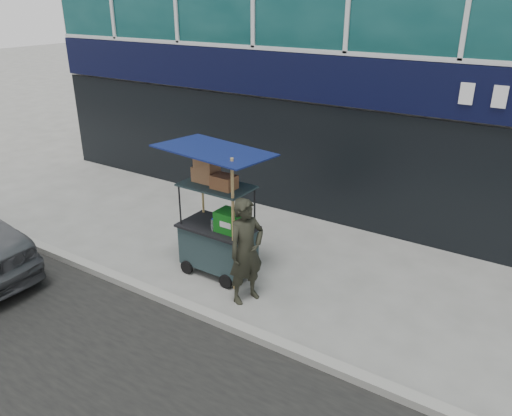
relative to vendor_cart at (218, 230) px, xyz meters
The scene contains 4 objects.
ground 1.49m from the vendor_cart, 51.12° to the right, with size 80.00×80.00×0.00m, color slate.
curb 1.60m from the vendor_cart, 56.17° to the right, with size 80.00×0.18×0.12m, color gray.
vendor_cart is the anchor object (origin of this frame).
vendor_man 0.96m from the vendor_cart, 26.96° to the right, with size 0.61×0.40×1.68m, color black.
Camera 1 is at (3.78, -4.91, 4.39)m, focal length 35.00 mm.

